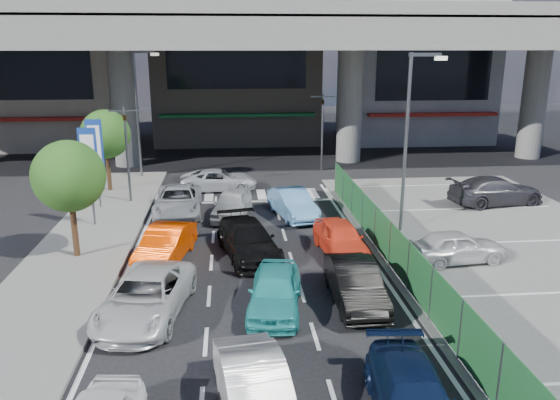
{
  "coord_description": "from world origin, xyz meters",
  "views": [
    {
      "loc": [
        -0.78,
        -17.23,
        8.27
      ],
      "look_at": [
        1.34,
        5.26,
        1.86
      ],
      "focal_mm": 35.0,
      "sensor_mm": 36.0,
      "label": 1
    }
  ],
  "objects": [
    {
      "name": "ground",
      "position": [
        0.0,
        0.0,
        0.0
      ],
      "size": [
        120.0,
        120.0,
        0.0
      ],
      "primitive_type": "plane",
      "color": "black",
      "rests_on": "ground"
    },
    {
      "name": "parking_lot",
      "position": [
        11.0,
        2.0,
        0.03
      ],
      "size": [
        12.0,
        28.0,
        0.06
      ],
      "primitive_type": "cube",
      "color": "#5C5C59",
      "rests_on": "ground"
    },
    {
      "name": "sidewalk_left",
      "position": [
        -7.0,
        4.0,
        0.06
      ],
      "size": [
        4.0,
        30.0,
        0.12
      ],
      "primitive_type": "cube",
      "color": "#5C5C59",
      "rests_on": "ground"
    },
    {
      "name": "fence_run",
      "position": [
        5.3,
        1.0,
        0.9
      ],
      "size": [
        0.16,
        22.0,
        1.8
      ],
      "primitive_type": null,
      "color": "#1E572B",
      "rests_on": "ground"
    },
    {
      "name": "expressway",
      "position": [
        0.0,
        22.0,
        8.76
      ],
      "size": [
        64.0,
        14.0,
        10.75
      ],
      "color": "slate",
      "rests_on": "ground"
    },
    {
      "name": "building_west",
      "position": [
        -16.0,
        31.97,
        6.49
      ],
      "size": [
        12.0,
        10.9,
        13.0
      ],
      "color": "gray",
      "rests_on": "ground"
    },
    {
      "name": "building_center",
      "position": [
        0.0,
        32.97,
        7.49
      ],
      "size": [
        14.0,
        10.9,
        15.0
      ],
      "color": "gray",
      "rests_on": "ground"
    },
    {
      "name": "building_east",
      "position": [
        16.0,
        31.97,
        5.99
      ],
      "size": [
        12.0,
        10.9,
        12.0
      ],
      "color": "gray",
      "rests_on": "ground"
    },
    {
      "name": "traffic_light_left",
      "position": [
        -6.2,
        12.0,
        3.94
      ],
      "size": [
        1.6,
        1.24,
        5.2
      ],
      "color": "#595B60",
      "rests_on": "ground"
    },
    {
      "name": "traffic_light_right",
      "position": [
        5.5,
        19.0,
        3.94
      ],
      "size": [
        1.6,
        1.24,
        5.2
      ],
      "color": "#595B60",
      "rests_on": "ground"
    },
    {
      "name": "street_lamp_right",
      "position": [
        7.17,
        6.0,
        4.77
      ],
      "size": [
        1.65,
        0.22,
        8.0
      ],
      "color": "#595B60",
      "rests_on": "ground"
    },
    {
      "name": "street_lamp_left",
      "position": [
        -6.33,
        18.0,
        4.77
      ],
      "size": [
        1.65,
        0.22,
        8.0
      ],
      "color": "#595B60",
      "rests_on": "ground"
    },
    {
      "name": "signboard_near",
      "position": [
        -7.2,
        7.99,
        3.06
      ],
      "size": [
        0.8,
        0.14,
        4.7
      ],
      "color": "#595B60",
      "rests_on": "ground"
    },
    {
      "name": "signboard_far",
      "position": [
        -7.6,
        10.99,
        3.06
      ],
      "size": [
        0.8,
        0.14,
        4.7
      ],
      "color": "#595B60",
      "rests_on": "ground"
    },
    {
      "name": "tree_near",
      "position": [
        -7.0,
        4.0,
        3.39
      ],
      "size": [
        2.8,
        2.8,
        4.8
      ],
      "color": "#382314",
      "rests_on": "ground"
    },
    {
      "name": "tree_far",
      "position": [
        -7.8,
        14.5,
        3.39
      ],
      "size": [
        2.8,
        2.8,
        4.8
      ],
      "color": "#382314",
      "rests_on": "ground"
    },
    {
      "name": "hatch_white_back_mid",
      "position": [
        -0.32,
        -6.48,
        0.69
      ],
      "size": [
        2.08,
        4.36,
        1.38
      ],
      "primitive_type": "imported",
      "rotation": [
        0.0,
        0.0,
        0.15
      ],
      "color": "silver",
      "rests_on": "ground"
    },
    {
      "name": "minivan_navy_back",
      "position": [
        3.19,
        -6.97,
        0.62
      ],
      "size": [
        2.06,
        4.38,
        1.24
      ],
      "primitive_type": "imported",
      "rotation": [
        0.0,
        0.0,
        -0.08
      ],
      "color": "#0A1632",
      "rests_on": "ground"
    },
    {
      "name": "sedan_white_mid_left",
      "position": [
        -3.51,
        -1.29,
        0.69
      ],
      "size": [
        3.08,
        5.28,
        1.38
      ],
      "primitive_type": "imported",
      "rotation": [
        0.0,
        0.0,
        -0.17
      ],
      "color": "silver",
      "rests_on": "ground"
    },
    {
      "name": "taxi_teal_mid",
      "position": [
        0.57,
        -1.22,
        0.69
      ],
      "size": [
        2.22,
        4.25,
        1.38
      ],
      "primitive_type": "imported",
      "rotation": [
        0.0,
        0.0,
        -0.15
      ],
      "color": "teal",
      "rests_on": "ground"
    },
    {
      "name": "hatch_black_mid_right",
      "position": [
        3.26,
        -0.95,
        0.69
      ],
      "size": [
        1.47,
        4.19,
        1.38
      ],
      "primitive_type": "imported",
      "rotation": [
        0.0,
        0.0,
        -0.0
      ],
      "color": "black",
      "rests_on": "ground"
    },
    {
      "name": "taxi_orange_left",
      "position": [
        -3.39,
        3.38,
        0.69
      ],
      "size": [
        2.32,
        4.39,
        1.38
      ],
      "primitive_type": "imported",
      "rotation": [
        0.0,
        0.0,
        -0.22
      ],
      "color": "#EF3C00",
      "rests_on": "ground"
    },
    {
      "name": "sedan_black_mid",
      "position": [
        -0.11,
        3.57,
        0.69
      ],
      "size": [
        2.89,
        5.06,
        1.38
      ],
      "primitive_type": "imported",
      "rotation": [
        0.0,
        0.0,
        0.21
      ],
      "color": "black",
      "rests_on": "ground"
    },
    {
      "name": "taxi_orange_right",
      "position": [
        3.67,
        3.45,
        0.68
      ],
      "size": [
        2.01,
        4.14,
        1.36
      ],
      "primitive_type": "imported",
      "rotation": [
        0.0,
        0.0,
        0.1
      ],
      "color": "#F84424",
      "rests_on": "ground"
    },
    {
      "name": "wagon_silver_front_left",
      "position": [
        -3.43,
        9.7,
        0.69
      ],
      "size": [
        2.42,
        5.02,
        1.38
      ],
      "primitive_type": "imported",
      "rotation": [
        0.0,
        0.0,
        0.03
      ],
      "color": "#A8ABB0",
      "rests_on": "ground"
    },
    {
      "name": "sedan_white_front_mid",
      "position": [
        -0.72,
        8.93,
        0.69
      ],
      "size": [
        2.36,
        4.28,
        1.38
      ],
      "primitive_type": "imported",
      "rotation": [
        0.0,
        0.0,
        -0.19
      ],
      "color": "silver",
      "rests_on": "ground"
    },
    {
      "name": "kei_truck_front_right",
      "position": [
        2.31,
        8.65,
        0.69
      ],
      "size": [
        2.35,
        4.41,
        1.38
      ],
      "primitive_type": "imported",
      "rotation": [
        0.0,
        0.0,
        0.22
      ],
      "color": "#5088BA",
      "rests_on": "ground"
    },
    {
      "name": "crossing_wagon_silver",
      "position": [
        -1.46,
        14.23,
        0.63
      ],
      "size": [
        4.52,
        2.1,
        1.25
      ],
      "primitive_type": "imported",
      "rotation": [
        0.0,
        0.0,
        1.58
      ],
      "color": "#B0B2B9",
      "rests_on": "ground"
    },
    {
      "name": "parked_sedan_white",
      "position": [
        7.99,
        2.05,
        0.7
      ],
      "size": [
        3.92,
        1.91,
        1.29
      ],
      "primitive_type": "imported",
      "rotation": [
        0.0,
        0.0,
        1.68
      ],
      "color": "silver",
      "rests_on": "parking_lot"
    },
    {
      "name": "parked_sedan_dgrey",
      "position": [
        13.35,
        9.72,
        0.8
      ],
      "size": [
        5.34,
        2.77,
        1.48
      ],
      "primitive_type": "imported",
      "rotation": [
        0.0,
        0.0,
        1.71
      ],
      "color": "#302F35",
      "rests_on": "parking_lot"
    },
    {
      "name": "traffic_cone",
      "position": [
        5.9,
        3.1,
        0.37
      ],
      "size": [
        0.36,
        0.36,
        0.62
      ],
      "primitive_type": "cone",
      "rotation": [
        0.0,
        0.0,
        0.15
      ],
      "color": "red",
      "rests_on": "parking_lot"
    }
  ]
}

